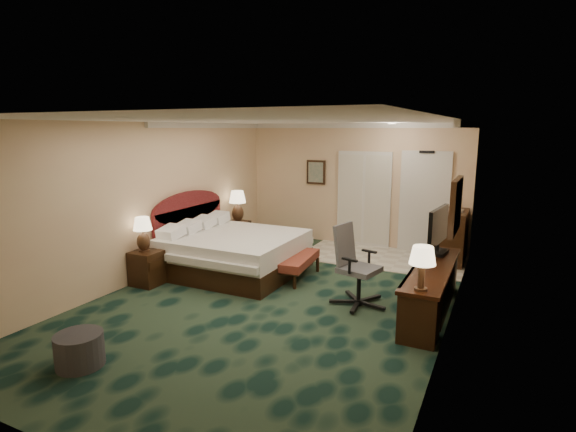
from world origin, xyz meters
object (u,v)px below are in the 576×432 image
at_px(ottoman, 80,350).
at_px(desk_chair, 359,266).
at_px(nightstand_near, 149,267).
at_px(lamp_far, 238,207).
at_px(bed_bench, 299,267).
at_px(bed, 235,253).
at_px(tv, 438,231).
at_px(lamp_near, 143,234).
at_px(nightstand_far, 237,234).
at_px(desk, 431,290).
at_px(minibar, 451,237).

height_order(ottoman, desk_chair, desk_chair).
relative_size(nightstand_near, lamp_far, 0.83).
bearing_deg(bed_bench, lamp_far, 140.85).
xyz_separation_m(bed, nightstand_near, (-0.96, -1.19, -0.06)).
bearing_deg(desk_chair, bed, -178.84).
height_order(bed_bench, tv, tv).
xyz_separation_m(lamp_far, ottoman, (1.18, -5.16, -0.71)).
bearing_deg(lamp_near, nightstand_far, 89.52).
distance_m(lamp_far, desk, 4.89).
xyz_separation_m(tv, desk_chair, (-0.96, -0.88, -0.45)).
height_order(nightstand_far, tv, tv).
bearing_deg(nightstand_far, bed_bench, -33.52).
height_order(nightstand_near, desk_chair, desk_chair).
bearing_deg(desk, bed, 173.95).
relative_size(bed_bench, tv, 1.30).
xyz_separation_m(nightstand_far, desk, (4.48, -1.98, 0.07)).
height_order(lamp_far, desk_chair, lamp_far).
distance_m(nightstand_near, nightstand_far, 2.79).
relative_size(lamp_far, desk, 0.29).
xyz_separation_m(lamp_near, minibar, (4.46, 3.61, -0.36)).
bearing_deg(lamp_far, tv, -15.60).
bearing_deg(lamp_far, bed_bench, -33.62).
relative_size(bed, ottoman, 4.26).
xyz_separation_m(desk, desk_chair, (-1.01, -0.15, 0.26)).
bearing_deg(ottoman, lamp_near, 118.03).
xyz_separation_m(bed_bench, minibar, (2.27, 2.20, 0.31)).
distance_m(desk, tv, 1.02).
xyz_separation_m(lamp_far, minibar, (4.40, 0.79, -0.39)).
distance_m(lamp_near, desk_chair, 3.58).
bearing_deg(nightstand_near, desk, 10.31).
distance_m(tv, minibar, 2.08).
xyz_separation_m(bed, nightstand_far, (-0.97, 1.61, -0.08)).
relative_size(bed, desk, 0.93).
bearing_deg(minibar, ottoman, -118.41).
height_order(lamp_far, bed_bench, lamp_far).
relative_size(nightstand_far, desk_chair, 0.46).
distance_m(lamp_near, tv, 4.74).
height_order(nightstand_far, desk_chair, desk_chair).
height_order(ottoman, minibar, minibar).
height_order(bed, lamp_near, lamp_near).
height_order(nightstand_far, lamp_far, lamp_far).
xyz_separation_m(bed, lamp_near, (-0.99, -1.23, 0.52)).
bearing_deg(bed, lamp_near, -128.87).
bearing_deg(nightstand_near, lamp_far, 89.44).
bearing_deg(minibar, desk, -89.08).
distance_m(nightstand_far, lamp_near, 2.90).
distance_m(nightstand_near, ottoman, 2.68).
distance_m(bed_bench, desk_chair, 1.53).
bearing_deg(nightstand_far, tv, -15.71).
bearing_deg(bed, desk_chair, -11.77).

